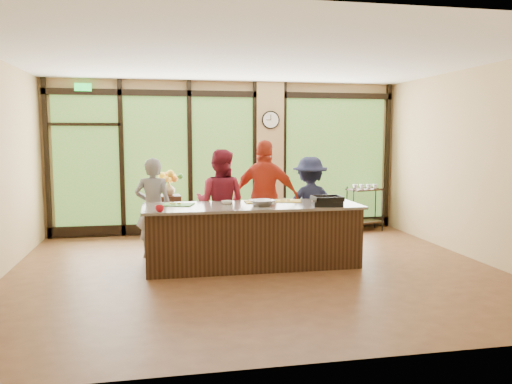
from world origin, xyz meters
name	(u,v)px	position (x,y,z in m)	size (l,w,h in m)	color
floor	(256,270)	(0.00, 0.00, 0.00)	(7.00, 7.00, 0.00)	#52321D
ceiling	(256,58)	(0.00, 0.00, 3.00)	(7.00, 7.00, 0.00)	silver
back_wall	(228,158)	(0.00, 3.00, 1.50)	(7.00, 7.00, 0.00)	tan
right_wall	(478,164)	(3.50, 0.00, 1.50)	(6.00, 6.00, 0.00)	tan
window_wall	(236,163)	(0.16, 2.95, 1.39)	(6.90, 0.12, 3.00)	tan
island_base	(252,236)	(0.00, 0.30, 0.44)	(3.10, 1.00, 0.88)	#321E10
countertop	(252,206)	(0.00, 0.30, 0.90)	(3.20, 1.10, 0.04)	slate
wall_clock	(271,120)	(0.85, 2.87, 2.25)	(0.36, 0.04, 0.36)	black
cook_left	(153,208)	(-1.45, 1.09, 0.80)	(0.58, 0.38, 1.60)	slate
cook_midleft	(220,203)	(-0.39, 1.05, 0.86)	(0.84, 0.65, 1.72)	maroon
cook_midright	(266,197)	(0.36, 1.02, 0.93)	(1.10, 0.46, 1.87)	#B0301B
cook_right	(310,205)	(1.11, 1.01, 0.80)	(1.03, 0.59, 1.59)	#1A1E3A
roasting_pan	(327,203)	(1.05, -0.02, 0.96)	(0.42, 0.33, 0.07)	black
mixing_bowl	(263,203)	(0.13, 0.18, 0.96)	(0.35, 0.35, 0.09)	silver
cutting_board_left	(178,204)	(-1.09, 0.48, 0.93)	(0.44, 0.33, 0.01)	green
cutting_board_center	(258,202)	(0.15, 0.56, 0.93)	(0.41, 0.31, 0.01)	yellow
cutting_board_right	(287,201)	(0.61, 0.59, 0.93)	(0.43, 0.32, 0.01)	yellow
prep_bowl_near	(227,202)	(-0.36, 0.42, 0.95)	(0.17, 0.17, 0.05)	white
prep_bowl_mid	(259,204)	(0.09, 0.22, 0.94)	(0.14, 0.14, 0.04)	white
prep_bowl_far	(228,202)	(-0.33, 0.55, 0.94)	(0.12, 0.12, 0.03)	white
red_ramekin	(160,209)	(-1.35, -0.16, 0.97)	(0.12, 0.12, 0.09)	red
flower_stand	(169,218)	(-1.18, 2.41, 0.42)	(0.42, 0.42, 0.84)	#321E10
flower_vase	(169,189)	(-1.18, 2.41, 0.97)	(0.24, 0.24, 0.25)	#90784E
bar_cart	(365,203)	(2.78, 2.63, 0.57)	(0.77, 0.56, 0.95)	#321E10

